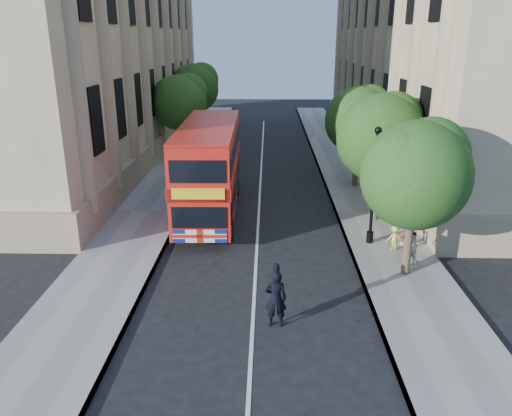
# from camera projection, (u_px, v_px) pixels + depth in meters

# --- Properties ---
(ground) EXTENTS (120.00, 120.00, 0.00)m
(ground) POSITION_uv_depth(u_px,v_px,m) (253.00, 314.00, 16.65)
(ground) COLOR black
(ground) RESTS_ON ground
(pavement_right) EXTENTS (3.50, 80.00, 0.12)m
(pavement_right) POSITION_uv_depth(u_px,v_px,m) (369.00, 213.00, 25.95)
(pavement_right) COLOR gray
(pavement_right) RESTS_ON ground
(pavement_left) EXTENTS (3.50, 80.00, 0.12)m
(pavement_left) POSITION_uv_depth(u_px,v_px,m) (150.00, 212.00, 26.21)
(pavement_left) COLOR gray
(pavement_left) RESTS_ON ground
(building_right) EXTENTS (12.00, 38.00, 18.00)m
(building_right) POSITION_uv_depth(u_px,v_px,m) (453.00, 33.00, 36.08)
(building_right) COLOR tan
(building_right) RESTS_ON ground
(building_left) EXTENTS (12.00, 38.00, 18.00)m
(building_left) POSITION_uv_depth(u_px,v_px,m) (75.00, 33.00, 36.70)
(building_left) COLOR tan
(building_left) RESTS_ON ground
(tree_right_near) EXTENTS (4.00, 4.00, 6.08)m
(tree_right_near) POSITION_uv_depth(u_px,v_px,m) (417.00, 169.00, 18.00)
(tree_right_near) COLOR #473828
(tree_right_near) RESTS_ON ground
(tree_right_mid) EXTENTS (4.20, 4.20, 6.37)m
(tree_right_mid) POSITION_uv_depth(u_px,v_px,m) (382.00, 133.00, 23.60)
(tree_right_mid) COLOR #473828
(tree_right_mid) RESTS_ON ground
(tree_right_far) EXTENTS (4.00, 4.00, 6.15)m
(tree_right_far) POSITION_uv_depth(u_px,v_px,m) (360.00, 117.00, 29.32)
(tree_right_far) COLOR #473828
(tree_right_far) RESTS_ON ground
(tree_left_far) EXTENTS (4.00, 4.00, 6.30)m
(tree_left_far) POSITION_uv_depth(u_px,v_px,m) (180.00, 99.00, 36.15)
(tree_left_far) COLOR #473828
(tree_left_far) RESTS_ON ground
(tree_left_back) EXTENTS (4.20, 4.20, 6.65)m
(tree_left_back) POSITION_uv_depth(u_px,v_px,m) (195.00, 85.00, 43.62)
(tree_left_back) COLOR #473828
(tree_left_back) RESTS_ON ground
(lamp_post) EXTENTS (0.32, 0.32, 5.16)m
(lamp_post) POSITION_uv_depth(u_px,v_px,m) (373.00, 191.00, 21.39)
(lamp_post) COLOR black
(lamp_post) RESTS_ON pavement_right
(double_decker_bus) EXTENTS (2.85, 10.01, 4.60)m
(double_decker_bus) POSITION_uv_depth(u_px,v_px,m) (210.00, 167.00, 25.21)
(double_decker_bus) COLOR red
(double_decker_bus) RESTS_ON ground
(box_van) EXTENTS (2.31, 5.16, 2.90)m
(box_van) POSITION_uv_depth(u_px,v_px,m) (211.00, 168.00, 29.33)
(box_van) COLOR black
(box_van) RESTS_ON ground
(police_constable) EXTENTS (0.72, 0.48, 1.92)m
(police_constable) POSITION_uv_depth(u_px,v_px,m) (276.00, 299.00, 15.72)
(police_constable) COLOR black
(police_constable) RESTS_ON ground
(woman_pedestrian) EXTENTS (1.14, 1.07, 1.86)m
(woman_pedestrian) POSITION_uv_depth(u_px,v_px,m) (408.00, 244.00, 19.67)
(woman_pedestrian) COLOR beige
(woman_pedestrian) RESTS_ON pavement_right
(child_a) EXTENTS (0.62, 0.42, 0.99)m
(child_a) POSITION_uv_depth(u_px,v_px,m) (405.00, 240.00, 21.18)
(child_a) COLOR #BF5B21
(child_a) RESTS_ON pavement_right
(child_b) EXTENTS (0.71, 0.45, 1.05)m
(child_b) POSITION_uv_depth(u_px,v_px,m) (394.00, 238.00, 21.27)
(child_b) COLOR #F6E853
(child_b) RESTS_ON pavement_right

